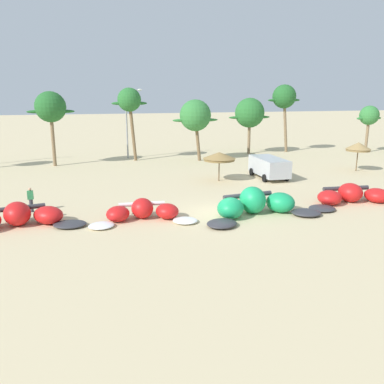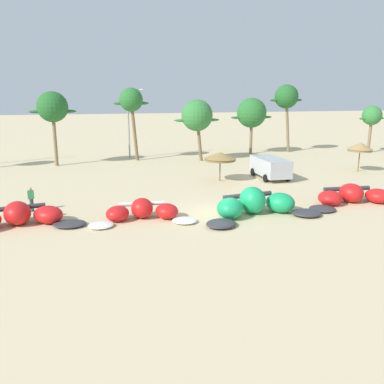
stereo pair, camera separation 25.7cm
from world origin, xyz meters
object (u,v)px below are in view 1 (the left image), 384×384
Objects in this scene: palm_left_of_gap at (129,101)px; palm_center_right at (250,113)px; kite_center at (354,196)px; palm_right at (369,116)px; person_near_kites at (31,200)px; kite_far_left at (18,218)px; lamppost_west_center at (128,119)px; palm_center_left at (195,116)px; palm_right_of_gap at (284,98)px; kite_left_of_center at (256,205)px; beach_umbrella_near_van at (219,156)px; kite_left at (143,212)px; beach_umbrella_middle at (358,147)px; palm_left at (50,108)px; parked_van at (269,166)px.

palm_center_right is at bearing 5.53° from palm_left_of_gap.
palm_right reaches higher than kite_center.
person_near_kites reaches higher than kite_center.
kite_far_left is 0.94× the size of kite_center.
lamppost_west_center is (-13.00, 23.85, 4.06)m from kite_center.
palm_center_left is 0.80× the size of palm_right_of_gap.
palm_right_of_gap reaches higher than palm_left_of_gap.
kite_center is 27.21m from palm_right.
kite_far_left is 0.94× the size of palm_left_of_gap.
kite_left_of_center is 0.95× the size of palm_right_of_gap.
kite_far_left is 2.70× the size of beach_umbrella_near_van.
palm_left_of_gap is at bearing 164.01° from palm_center_left.
kite_left is 0.97× the size of palm_center_right.
palm_left_of_gap is (-5.23, 22.84, 5.99)m from kite_left_of_center.
kite_center is 1.36× the size of palm_right.
beach_umbrella_middle is at bearing -33.54° from lamppost_west_center.
kite_left_of_center is at bearing -57.99° from palm_left.
palm_right is (38.88, 16.89, 3.84)m from person_near_kites.
person_near_kites is at bearing 170.30° from kite_center.
palm_left reaches higher than kite_left_of_center.
lamppost_west_center is at bearing 85.68° from kite_left.
palm_left is 0.95× the size of palm_left_of_gap.
beach_umbrella_middle is 25.13m from lamppost_west_center.
kite_center is 12.88m from beach_umbrella_middle.
beach_umbrella_middle reaches higher than person_near_kites.
palm_left_of_gap is 1.17× the size of palm_center_right.
kite_left is at bearing -4.32° from kite_far_left.
parked_van reaches higher than kite_center.
palm_left_of_gap reaches higher than kite_left_of_center.
beach_umbrella_middle is at bearing 3.60° from parked_van.
palm_right_of_gap reaches higher than beach_umbrella_near_van.
palm_center_left reaches higher than kite_left.
beach_umbrella_near_van is 16.01m from lamppost_west_center.
parked_van is 0.80× the size of palm_right.
palm_right is at bearing -11.11° from palm_center_right.
kite_far_left is 2.68× the size of beach_umbrella_middle.
lamppost_west_center reaches higher than palm_center_right.
kite_far_left is 21.77m from parked_van.
kite_left is 0.83× the size of palm_left_of_gap.
kite_far_left is 1.14× the size of kite_left.
kite_left_of_center is at bearing -7.26° from kite_left.
palm_right is 0.74× the size of lamppost_west_center.
palm_right_of_gap is at bearing 162.88° from palm_right.
kite_far_left is 0.89× the size of palm_right_of_gap.
palm_right_of_gap reaches higher than kite_center.
lamppost_west_center reaches higher than kite_center.
beach_umbrella_near_van is at bearing -133.26° from palm_right_of_gap.
palm_center_right is at bearing 43.58° from kite_far_left.
kite_center is 2.84× the size of beach_umbrella_middle.
kite_left_of_center is 25.98m from palm_left.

